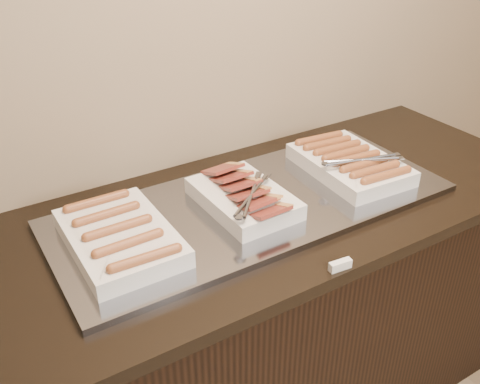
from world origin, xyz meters
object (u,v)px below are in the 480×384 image
Objects in this scene: dish_center at (244,197)px; dish_right at (350,163)px; warming_tray at (254,205)px; dish_left at (120,237)px; counter at (247,321)px.

dish_center is 0.41m from dish_right.
warming_tray is 3.07× the size of dish_right.
dish_left is 1.07× the size of dish_center.
dish_left is 0.95× the size of dish_right.
dish_right reaches higher than counter.
warming_tray is (0.02, 0.00, 0.46)m from counter.
dish_right is (0.39, -0.00, 0.50)m from counter.
dish_right is (0.79, -0.00, 0.00)m from dish_left.
dish_center is at bearing -0.75° from dish_left.
counter is 0.64m from dish_right.
counter is at bearing -0.01° from dish_left.
counter is at bearing -177.41° from dish_right.
dish_right is at bearing -0.28° from dish_left.
dish_right is at bearing -0.56° from warming_tray.
counter is 1.72× the size of warming_tray.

